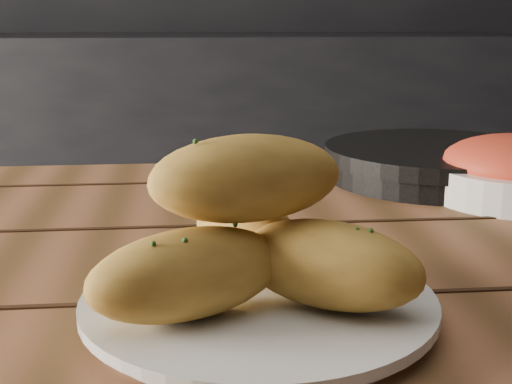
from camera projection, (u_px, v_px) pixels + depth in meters
name	position (u px, v px, depth m)	size (l,w,h in m)	color
counter	(69.00, 173.00, 2.38)	(2.80, 0.60, 0.90)	black
table	(304.00, 352.00, 0.68)	(1.53, 0.86, 0.75)	brown
plate	(259.00, 306.00, 0.52)	(0.26, 0.26, 0.02)	silver
bread_rolls	(252.00, 238.00, 0.50)	(0.25, 0.21, 0.12)	gold
skillet	(437.00, 162.00, 0.95)	(0.43, 0.30, 0.05)	black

